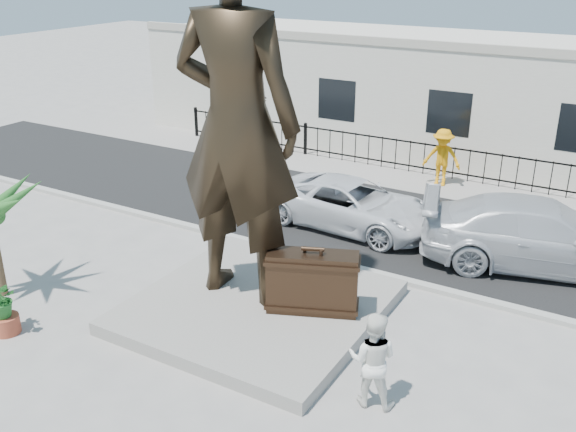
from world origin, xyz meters
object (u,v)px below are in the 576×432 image
at_px(statue, 237,124).
at_px(suitcase, 312,282).
at_px(tourist, 373,359).
at_px(car_white, 352,204).

xyz_separation_m(statue, suitcase, (1.83, 0.05, -3.26)).
bearing_deg(tourist, car_white, -75.37).
bearing_deg(statue, suitcase, 177.19).
bearing_deg(suitcase, statue, 159.41).
xyz_separation_m(suitcase, tourist, (2.22, -1.88, -0.07)).
bearing_deg(car_white, tourist, -148.75).
xyz_separation_m(suitcase, car_white, (-1.49, 5.25, -0.27)).
xyz_separation_m(statue, tourist, (4.05, -1.83, -3.33)).
relative_size(suitcase, tourist, 1.06).
bearing_deg(tourist, suitcase, -53.13).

